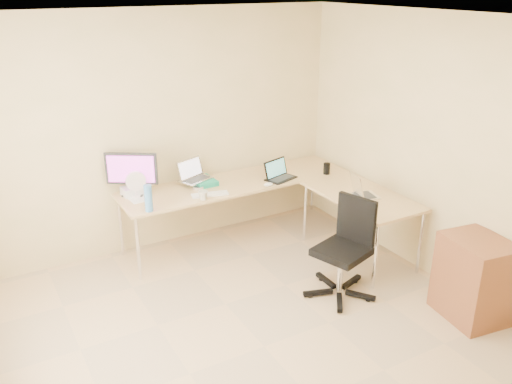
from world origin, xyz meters
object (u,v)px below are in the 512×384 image
water_bottle (148,198)px  cabinet (474,281)px  desk_main (237,211)px  mug (203,195)px  monitor (132,174)px  desk_fan (135,185)px  keyboard (210,194)px  desk_return (359,226)px  laptop_black (281,170)px  office_chair (342,248)px  laptop_return (365,187)px  laptop_center (195,170)px

water_bottle → cabinet: (2.25, -2.09, -0.51)m
desk_main → mug: 0.75m
monitor → desk_fan: 0.13m
monitor → keyboard: bearing=1.0°
monitor → desk_fan: (0.00, -0.08, -0.10)m
desk_return → monitor: monitor is taller
laptop_black → office_chair: size_ratio=0.36×
desk_fan → laptop_return: size_ratio=0.86×
mug → desk_return: bearing=-24.8°
desk_main → desk_fan: bearing=173.9°
desk_return → office_chair: office_chair is taller
desk_fan → desk_return: bearing=-24.5°
water_bottle → laptop_return: size_ratio=0.88×
desk_return → keyboard: bearing=150.9°
mug → desk_fan: size_ratio=0.38×
water_bottle → desk_fan: 0.42m
mug → keyboard: bearing=35.1°
laptop_center → mug: size_ratio=3.44×
water_bottle → laptop_return: bearing=-20.0°
water_bottle → laptop_center: bearing=32.2°
monitor → laptop_center: monitor is taller
desk_fan → monitor: bearing=93.6°
office_chair → desk_fan: bearing=113.8°
laptop_return → mug: bearing=76.3°
water_bottle → monitor: bearing=90.0°
office_chair → cabinet: bearing=-64.6°
laptop_black → laptop_return: 1.00m
monitor → laptop_center: 0.70m
mug → laptop_black: bearing=6.6°
monitor → keyboard: (0.69, -0.42, -0.22)m
monitor → water_bottle: size_ratio=1.99×
cabinet → mug: bearing=136.9°
desk_main → cabinet: (1.13, -2.38, -0.01)m
laptop_center → office_chair: (0.75, -1.66, -0.40)m
desk_main → mug: size_ratio=26.02×
desk_main → water_bottle: 1.27m
laptop_center → laptop_black: (0.91, -0.32, -0.06)m
desk_return → laptop_return: size_ratio=4.19×
keyboard → water_bottle: water_bottle is taller
laptop_center → laptop_return: bearing=-62.0°
mug → cabinet: bearing=-51.3°
laptop_black → cabinet: 2.35m
laptop_center → office_chair: bearing=-87.0°
desk_main → desk_fan: size_ratio=9.96×
keyboard → office_chair: (0.75, -1.30, -0.24)m
laptop_center → mug: laptop_center is taller
laptop_black → monitor: bearing=149.3°
keyboard → mug: 0.14m
laptop_center → keyboard: 0.39m
desk_return → office_chair: bearing=-141.8°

